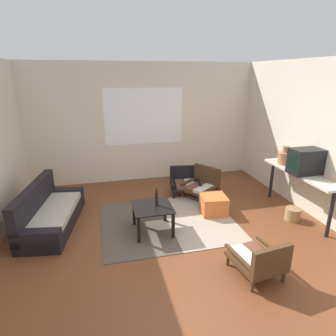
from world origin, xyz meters
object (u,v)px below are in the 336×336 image
(ottoman_orange, at_px, (213,204))
(wicker_basket, at_px, (293,214))
(glass_bottle, at_px, (156,198))
(coffee_table, at_px, (153,211))
(console_shelf, at_px, (300,177))
(couch, at_px, (49,214))
(crt_television, at_px, (306,161))
(clay_vase, at_px, (285,157))
(armchair_corner, at_px, (203,184))
(armchair_striped_foreground, at_px, (260,260))
(armchair_by_window, at_px, (185,181))

(ottoman_orange, height_order, wicker_basket, ottoman_orange)
(ottoman_orange, bearing_deg, glass_bottle, -162.22)
(coffee_table, height_order, console_shelf, console_shelf)
(couch, distance_m, crt_television, 4.40)
(crt_television, bearing_deg, console_shelf, 87.91)
(couch, xyz_separation_m, clay_vase, (4.27, -0.13, 0.72))
(ottoman_orange, bearing_deg, couch, 175.84)
(console_shelf, relative_size, clay_vase, 4.87)
(clay_vase, xyz_separation_m, glass_bottle, (-2.56, -0.44, -0.37))
(crt_television, height_order, glass_bottle, crt_television)
(coffee_table, relative_size, crt_television, 1.23)
(ottoman_orange, xyz_separation_m, clay_vase, (1.43, 0.07, 0.78))
(glass_bottle, bearing_deg, wicker_basket, -5.12)
(armchair_corner, height_order, ottoman_orange, armchair_corner)
(armchair_corner, bearing_deg, wicker_basket, -47.55)
(console_shelf, relative_size, glass_bottle, 5.72)
(coffee_table, relative_size, ottoman_orange, 1.41)
(ottoman_orange, height_order, crt_television, crt_television)
(armchair_corner, bearing_deg, crt_television, -41.55)
(ottoman_orange, distance_m, crt_television, 1.73)
(armchair_striped_foreground, height_order, glass_bottle, glass_bottle)
(couch, bearing_deg, coffee_table, -19.35)
(armchair_striped_foreground, height_order, ottoman_orange, armchair_striped_foreground)
(armchair_corner, bearing_deg, couch, -169.74)
(armchair_striped_foreground, distance_m, ottoman_orange, 1.77)
(armchair_by_window, height_order, console_shelf, console_shelf)
(clay_vase, bearing_deg, glass_bottle, -170.33)
(armchair_striped_foreground, distance_m, console_shelf, 2.11)
(console_shelf, bearing_deg, wicker_basket, -133.73)
(crt_television, xyz_separation_m, glass_bottle, (-2.55, 0.12, -0.46))
(couch, relative_size, wicker_basket, 6.97)
(console_shelf, bearing_deg, couch, 171.99)
(coffee_table, height_order, wicker_basket, coffee_table)
(ottoman_orange, bearing_deg, clay_vase, 2.93)
(armchair_corner, distance_m, wicker_basket, 1.78)
(armchair_by_window, distance_m, armchair_corner, 0.42)
(clay_vase, distance_m, glass_bottle, 2.62)
(glass_bottle, bearing_deg, crt_television, -2.64)
(armchair_striped_foreground, relative_size, clay_vase, 1.95)
(armchair_by_window, distance_m, wicker_basket, 2.20)
(couch, relative_size, armchair_corner, 2.19)
(armchair_by_window, height_order, crt_television, crt_television)
(glass_bottle, bearing_deg, couch, 161.62)
(armchair_corner, bearing_deg, ottoman_orange, -94.35)
(couch, distance_m, glass_bottle, 1.84)
(armchair_striped_foreground, bearing_deg, ottoman_orange, 86.34)
(armchair_by_window, distance_m, glass_bottle, 1.70)
(coffee_table, relative_size, armchair_striped_foreground, 0.93)
(armchair_by_window, xyz_separation_m, glass_bottle, (-0.90, -1.40, 0.32))
(armchair_corner, height_order, console_shelf, console_shelf)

